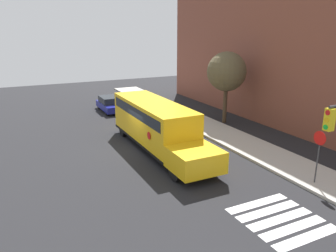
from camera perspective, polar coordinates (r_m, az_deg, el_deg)
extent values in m
plane|color=black|center=(21.53, -4.52, -3.98)|extent=(60.00, 60.00, 0.00)
cube|color=#B2ADA3|center=(24.51, 9.71, -1.40)|extent=(44.00, 3.00, 0.15)
cube|color=brown|center=(27.73, 21.71, 13.95)|extent=(32.00, 4.00, 13.64)
cube|color=white|center=(15.63, 15.25, -12.87)|extent=(0.50, 3.20, 0.01)
cube|color=white|center=(15.19, 17.03, -13.93)|extent=(0.50, 3.20, 0.01)
cube|color=white|center=(14.78, 18.93, -15.05)|extent=(0.50, 3.20, 0.01)
cube|color=white|center=(14.38, 20.96, -16.21)|extent=(0.50, 3.20, 0.01)
cube|color=white|center=(14.01, 23.13, -17.42)|extent=(0.50, 3.20, 0.01)
cube|color=yellow|center=(21.42, -2.62, 0.84)|extent=(8.36, 2.50, 2.57)
cube|color=yellow|center=(17.13, 4.74, -5.83)|extent=(2.39, 2.50, 1.14)
cube|color=black|center=(21.78, -2.58, -2.21)|extent=(8.36, 2.54, 0.16)
cube|color=black|center=(21.24, -2.65, 2.74)|extent=(7.69, 2.53, 0.64)
cylinder|color=red|center=(18.95, -3.37, -1.69)|extent=(0.44, 0.02, 0.44)
cylinder|color=black|center=(17.97, 7.48, -6.63)|extent=(1.00, 0.30, 1.00)
cylinder|color=black|center=(16.94, 1.32, -7.96)|extent=(1.00, 0.30, 1.00)
cylinder|color=black|center=(24.81, -3.08, 0.06)|extent=(1.00, 0.30, 1.00)
cylinder|color=black|center=(24.08, -7.81, -0.59)|extent=(1.00, 0.30, 1.00)
cube|color=navy|center=(31.64, -9.95, 3.46)|extent=(4.09, 1.79, 0.56)
cube|color=#1E2328|center=(31.75, -10.13, 4.55)|extent=(2.29, 1.65, 0.58)
cylinder|color=black|center=(30.66, -7.81, 2.79)|extent=(0.64, 0.22, 0.64)
cylinder|color=black|center=(30.22, -10.60, 2.45)|extent=(0.64, 0.22, 0.64)
cylinder|color=black|center=(33.16, -9.32, 3.76)|extent=(0.64, 0.22, 0.64)
cylinder|color=black|center=(32.76, -11.92, 3.47)|extent=(0.64, 0.22, 0.64)
cylinder|color=#38383A|center=(17.78, 24.55, -5.66)|extent=(0.07, 0.07, 2.52)
cylinder|color=red|center=(17.35, 24.93, -1.93)|extent=(0.69, 0.03, 0.69)
cube|color=yellow|center=(12.71, 26.31, 1.02)|extent=(0.28, 0.28, 0.80)
cylinder|color=red|center=(12.53, 26.04, 2.09)|extent=(0.18, 0.02, 0.18)
cylinder|color=#EAB214|center=(12.59, 25.89, 0.94)|extent=(0.18, 0.02, 0.18)
cylinder|color=green|center=(12.65, 25.75, -0.19)|extent=(0.18, 0.02, 0.18)
cylinder|color=#423323|center=(27.46, 9.90, 3.93)|extent=(0.32, 0.32, 3.30)
sphere|color=brown|center=(27.02, 10.18, 9.33)|extent=(3.17, 3.17, 3.17)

